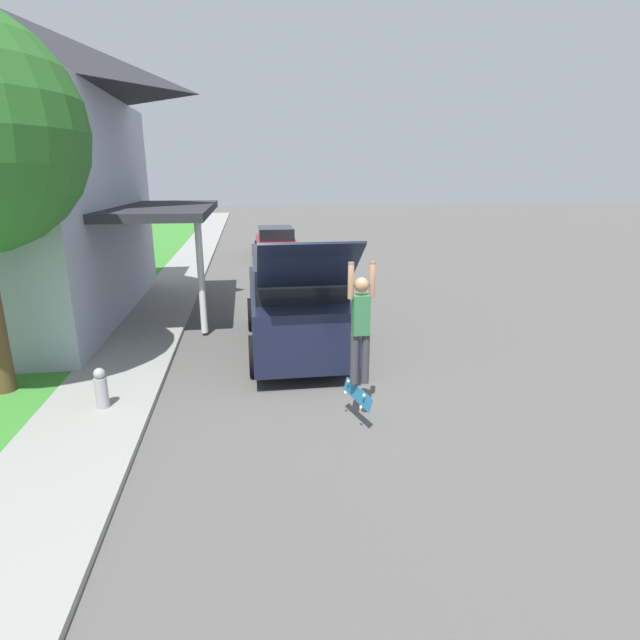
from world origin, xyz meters
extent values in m
plane|color=#54514F|center=(0.00, 0.00, 0.00)|extent=(120.00, 120.00, 0.00)
cube|color=gray|center=(-3.60, 6.00, 0.05)|extent=(1.80, 80.00, 0.10)
cube|color=#28282D|center=(-3.25, 6.12, 2.88)|extent=(2.60, 6.20, 0.20)
cylinder|color=silver|center=(-2.15, 3.91, 1.43)|extent=(0.16, 0.16, 2.70)
cube|color=black|center=(-0.06, 2.72, 0.86)|extent=(1.91, 4.98, 1.16)
cube|color=black|center=(-0.06, 2.85, 1.76)|extent=(1.75, 3.88, 0.65)
cylinder|color=black|center=(-0.97, 4.27, 0.40)|extent=(0.24, 0.80, 0.80)
cylinder|color=black|center=(0.86, 4.27, 0.40)|extent=(0.24, 0.80, 0.80)
cylinder|color=black|center=(-0.97, 1.18, 0.40)|extent=(0.24, 0.80, 0.80)
cylinder|color=black|center=(0.86, 1.18, 0.40)|extent=(0.24, 0.80, 0.80)
cube|color=black|center=(-0.06, 0.19, 2.30)|extent=(1.68, 1.36, 0.97)
cube|color=maroon|center=(0.34, 16.25, 0.53)|extent=(1.82, 4.52, 0.66)
cube|color=black|center=(0.34, 16.13, 1.13)|extent=(1.60, 2.35, 0.55)
cylinder|color=black|center=(-0.54, 17.60, 0.31)|extent=(0.20, 0.62, 0.62)
cylinder|color=black|center=(1.22, 17.60, 0.31)|extent=(0.20, 0.62, 0.62)
cylinder|color=black|center=(-0.54, 14.89, 0.31)|extent=(0.20, 0.62, 0.62)
cylinder|color=black|center=(1.22, 14.89, 0.31)|extent=(0.20, 0.62, 0.62)
cylinder|color=#38383D|center=(0.51, -0.95, 1.04)|extent=(0.13, 0.13, 0.80)
cylinder|color=#38383D|center=(0.68, -0.95, 1.04)|extent=(0.13, 0.13, 0.80)
cube|color=#337042|center=(0.60, -0.95, 1.74)|extent=(0.25, 0.20, 0.61)
sphere|color=#9E7051|center=(0.60, -0.95, 2.20)|extent=(0.22, 0.22, 0.22)
cylinder|color=#9E7051|center=(0.44, -0.95, 2.27)|extent=(0.09, 0.09, 0.54)
cylinder|color=#9E7051|center=(0.76, -0.95, 2.27)|extent=(0.09, 0.09, 0.54)
cube|color=#236B99|center=(0.56, -1.02, 0.48)|extent=(0.29, 0.78, 0.27)
cylinder|color=silver|center=(0.46, -0.80, 0.61)|extent=(0.03, 0.06, 0.06)
cylinder|color=silver|center=(0.41, -0.80, 0.42)|extent=(0.03, 0.06, 0.06)
cylinder|color=silver|center=(0.60, -1.28, 0.58)|extent=(0.03, 0.06, 0.06)
cylinder|color=silver|center=(0.55, -1.28, 0.38)|extent=(0.03, 0.06, 0.06)
cylinder|color=#99999E|center=(-3.48, -0.09, 0.36)|extent=(0.20, 0.20, 0.51)
sphere|color=#99999E|center=(-3.48, -0.09, 0.69)|extent=(0.18, 0.18, 0.18)
camera|label=1|loc=(-1.05, -7.97, 3.73)|focal=28.00mm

